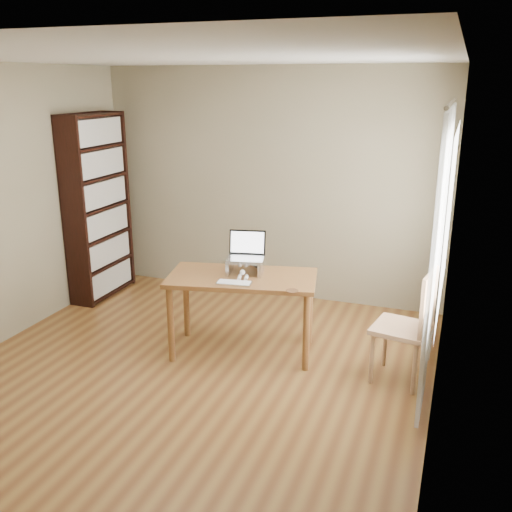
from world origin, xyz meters
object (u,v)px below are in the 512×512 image
Objects in this scene: bookshelf at (98,207)px; cat at (246,265)px; laptop at (247,251)px; chair at (412,322)px; desk at (242,287)px; keyboard at (234,283)px.

bookshelf reaches higher than cat.
laptop is 0.38× the size of chair.
laptop is 0.13m from cat.
chair is at bearing -13.25° from desk.
cat is at bearing -19.50° from bookshelf.
keyboard is at bearing -100.11° from laptop.
cat is at bearing 83.66° from keyboard.
keyboard is at bearing -103.90° from cat.
laptop reaches higher than cat.
cat is at bearing 77.82° from desk.
bookshelf is 2.31m from desk.
bookshelf is 4.30× the size of cat.
laptop is at bearing 78.02° from desk.
laptop reaches higher than chair.
desk is at bearing 84.75° from keyboard.
bookshelf reaches higher than laptop.
chair is (3.61, -0.89, -0.51)m from bookshelf.
desk is 0.21m from cat.
chair is (1.51, -0.14, -0.28)m from cat.
keyboard is at bearing -26.95° from bookshelf.
bookshelf is 5.56× the size of laptop.
cat reaches higher than desk.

